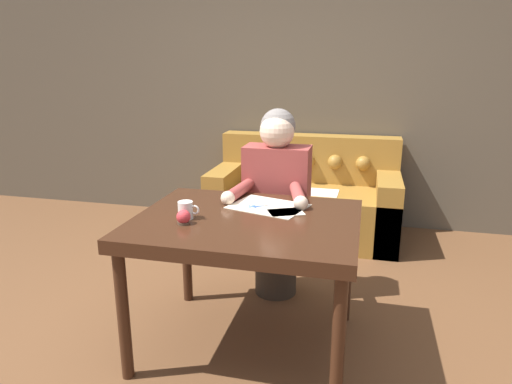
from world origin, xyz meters
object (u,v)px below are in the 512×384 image
Objects in this scene: person at (276,202)px; mug at (186,210)px; couch at (305,201)px; scissors at (259,206)px; dining_table at (247,232)px; pin_cushion at (184,218)px.

person is 0.80m from mug.
couch is at bearing 79.26° from mug.
scissors is 0.43m from mug.
person is 11.02× the size of mug.
dining_table is 0.70× the size of couch.
dining_table is 0.63m from person.
dining_table is 15.98× the size of pin_cushion.
person is 6.50× the size of scissors.
pin_cushion is at bearing -76.61° from mug.
couch reaches higher than dining_table.
person is 0.86m from pin_cushion.
dining_table is at bearing -92.88° from person.
couch is (0.06, 1.81, -0.36)m from dining_table.
person reaches higher than mug.
scissors is (-0.01, -0.44, 0.10)m from person.
couch is 1.99m from mug.
dining_table is 0.34m from pin_cushion.
pin_cushion is at bearing -111.29° from person.
pin_cushion is (-0.28, -0.16, 0.11)m from dining_table.
mug is at bearing -163.71° from dining_table.
mug is (-0.32, -0.28, 0.04)m from scissors.
scissors is at bearing 41.24° from mug.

